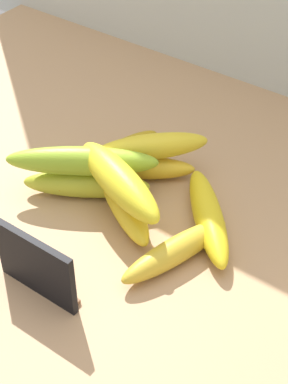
% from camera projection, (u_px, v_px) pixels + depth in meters
% --- Properties ---
extents(counter_top, '(1.10, 0.76, 0.03)m').
position_uv_depth(counter_top, '(119.00, 219.00, 0.82)').
color(counter_top, tan).
rests_on(counter_top, ground).
extents(chalkboard_sign, '(0.11, 0.02, 0.08)m').
position_uv_depth(chalkboard_sign, '(36.00, 268.00, 0.68)').
color(chalkboard_sign, black).
rests_on(chalkboard_sign, counter_top).
extents(banana_0, '(0.17, 0.13, 0.04)m').
position_uv_depth(banana_0, '(121.00, 197.00, 0.80)').
color(banana_0, yellow).
rests_on(banana_0, counter_top).
extents(banana_1, '(0.15, 0.11, 0.03)m').
position_uv_depth(banana_1, '(138.00, 167.00, 0.85)').
color(banana_1, yellow).
rests_on(banana_1, counter_top).
extents(banana_2, '(0.07, 0.19, 0.04)m').
position_uv_depth(banana_2, '(109.00, 160.00, 0.86)').
color(banana_2, '#B89118').
rests_on(banana_2, counter_top).
extents(banana_3, '(0.16, 0.12, 0.04)m').
position_uv_depth(banana_3, '(88.00, 183.00, 0.82)').
color(banana_3, gold).
rests_on(banana_3, counter_top).
extents(banana_4, '(0.15, 0.15, 0.04)m').
position_uv_depth(banana_4, '(208.00, 216.00, 0.77)').
color(banana_4, yellow).
rests_on(banana_4, counter_top).
extents(banana_5, '(0.08, 0.16, 0.03)m').
position_uv_depth(banana_5, '(176.00, 251.00, 0.73)').
color(banana_5, gold).
rests_on(banana_5, counter_top).
extents(banana_6, '(0.13, 0.14, 0.04)m').
position_uv_depth(banana_6, '(152.00, 147.00, 0.83)').
color(banana_6, yellow).
rests_on(banana_6, banana_1).
extents(banana_7, '(0.19, 0.14, 0.04)m').
position_uv_depth(banana_7, '(84.00, 160.00, 0.80)').
color(banana_7, '#8DB428').
rests_on(banana_7, banana_3).
extents(banana_8, '(0.18, 0.11, 0.04)m').
position_uv_depth(banana_8, '(119.00, 181.00, 0.76)').
color(banana_8, yellow).
rests_on(banana_8, banana_0).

